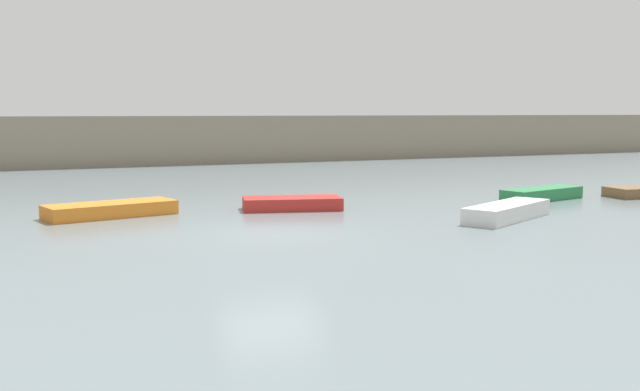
% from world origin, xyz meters
% --- Properties ---
extents(ground_plane, '(120.00, 120.00, 0.00)m').
position_xyz_m(ground_plane, '(0.00, 0.00, 0.00)').
color(ground_plane, slate).
extents(embankment_wall, '(80.00, 1.20, 2.74)m').
position_xyz_m(embankment_wall, '(0.00, 24.77, 1.37)').
color(embankment_wall, gray).
rests_on(embankment_wall, ground_plane).
extents(rowboat_orange, '(3.82, 2.03, 0.40)m').
position_xyz_m(rowboat_orange, '(-3.12, 4.69, 0.20)').
color(rowboat_orange, orange).
rests_on(rowboat_orange, ground_plane).
extents(rowboat_red, '(3.20, 2.03, 0.38)m').
position_xyz_m(rowboat_red, '(2.18, 3.99, 0.19)').
color(rowboat_red, red).
rests_on(rowboat_red, ground_plane).
extents(rowboat_white, '(3.63, 2.54, 0.45)m').
position_xyz_m(rowboat_white, '(6.82, -0.43, 0.22)').
color(rowboat_white, white).
rests_on(rowboat_white, ground_plane).
extents(rowboat_green, '(3.40, 1.74, 0.41)m').
position_xyz_m(rowboat_green, '(10.83, 2.84, 0.20)').
color(rowboat_green, '#2D7F47').
rests_on(rowboat_green, ground_plane).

